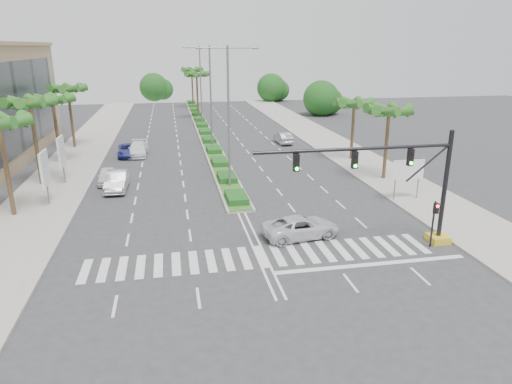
% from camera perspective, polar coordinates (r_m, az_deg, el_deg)
% --- Properties ---
extents(ground, '(160.00, 160.00, 0.00)m').
position_cam_1_polar(ground, '(27.35, 0.67, -8.08)').
color(ground, '#333335').
rests_on(ground, ground).
extents(footpath_right, '(6.00, 120.00, 0.15)m').
position_cam_1_polar(footpath_right, '(49.91, 13.36, 3.54)').
color(footpath_right, gray).
rests_on(footpath_right, ground).
extents(footpath_left, '(6.00, 120.00, 0.15)m').
position_cam_1_polar(footpath_left, '(46.82, -23.08, 1.66)').
color(footpath_left, gray).
rests_on(footpath_left, ground).
extents(median, '(2.20, 75.00, 0.20)m').
position_cam_1_polar(median, '(70.29, -6.67, 7.96)').
color(median, gray).
rests_on(median, ground).
extents(median_grass, '(1.80, 75.00, 0.04)m').
position_cam_1_polar(median_grass, '(70.27, -6.68, 8.05)').
color(median_grass, '#2A6121').
rests_on(median_grass, median).
extents(signal_gantry, '(12.60, 1.20, 7.20)m').
position_cam_1_polar(signal_gantry, '(29.23, 18.81, -0.04)').
color(signal_gantry, gold).
rests_on(signal_gantry, ground).
extents(pedestrian_signal, '(0.28, 0.36, 3.00)m').
position_cam_1_polar(pedestrian_signal, '(29.79, 21.40, -2.87)').
color(pedestrian_signal, black).
rests_on(pedestrian_signal, ground).
extents(direction_sign, '(2.70, 0.11, 3.40)m').
position_cam_1_polar(direction_sign, '(38.20, 18.46, 2.48)').
color(direction_sign, slate).
rests_on(direction_sign, ground).
extents(billboard_near, '(0.18, 2.10, 4.35)m').
position_cam_1_polar(billboard_near, '(38.43, -24.91, 2.61)').
color(billboard_near, slate).
rests_on(billboard_near, ground).
extents(billboard_far, '(0.18, 2.10, 4.35)m').
position_cam_1_polar(billboard_far, '(44.11, -23.15, 4.61)').
color(billboard_far, slate).
rests_on(billboard_far, ground).
extents(palm_left_mid, '(4.57, 4.68, 7.95)m').
position_cam_1_polar(palm_left_mid, '(43.95, -26.38, 9.62)').
color(palm_left_mid, brown).
rests_on(palm_left_mid, ground).
extents(palm_left_far, '(4.57, 4.68, 7.35)m').
position_cam_1_polar(palm_left_far, '(51.73, -24.06, 10.24)').
color(palm_left_far, brown).
rests_on(palm_left_far, ground).
extents(palm_left_end, '(4.57, 4.68, 7.75)m').
position_cam_1_polar(palm_left_end, '(59.48, -22.45, 11.60)').
color(palm_left_end, brown).
rests_on(palm_left_end, ground).
extents(palm_right_near, '(4.57, 4.68, 7.05)m').
position_cam_1_polar(palm_right_near, '(43.16, 16.30, 9.45)').
color(palm_right_near, brown).
rests_on(palm_right_near, ground).
extents(palm_right_far, '(4.57, 4.68, 6.75)m').
position_cam_1_polar(palm_right_far, '(50.40, 12.18, 10.52)').
color(palm_right_far, brown).
rests_on(palm_right_far, ground).
extents(palm_median_a, '(4.57, 4.68, 8.05)m').
position_cam_1_polar(palm_median_a, '(79.41, -7.43, 14.19)').
color(palm_median_a, brown).
rests_on(palm_median_a, ground).
extents(palm_median_b, '(4.57, 4.68, 8.05)m').
position_cam_1_polar(palm_median_b, '(94.37, -8.04, 14.70)').
color(palm_median_b, brown).
rests_on(palm_median_b, ground).
extents(streetlight_near, '(5.10, 0.25, 12.00)m').
position_cam_1_polar(streetlight_near, '(38.77, -3.45, 10.15)').
color(streetlight_near, slate).
rests_on(streetlight_near, ground).
extents(streetlight_mid, '(5.10, 0.25, 12.00)m').
position_cam_1_polar(streetlight_mid, '(54.58, -5.69, 12.30)').
color(streetlight_mid, slate).
rests_on(streetlight_mid, ground).
extents(streetlight_far, '(5.10, 0.25, 12.00)m').
position_cam_1_polar(streetlight_far, '(70.48, -6.94, 13.47)').
color(streetlight_far, slate).
rests_on(streetlight_far, ground).
extents(car_parked_a, '(1.81, 4.08, 1.36)m').
position_cam_1_polar(car_parked_a, '(43.59, -18.10, 1.92)').
color(car_parked_a, white).
rests_on(car_parked_a, ground).
extents(car_parked_b, '(1.85, 4.95, 1.61)m').
position_cam_1_polar(car_parked_b, '(41.30, -16.97, 1.36)').
color(car_parked_b, '#B5B4B9').
rests_on(car_parked_b, ground).
extents(car_parked_c, '(2.55, 5.03, 1.36)m').
position_cam_1_polar(car_parked_c, '(53.88, -15.67, 5.06)').
color(car_parked_c, navy).
rests_on(car_parked_c, ground).
extents(car_parked_d, '(2.34, 5.24, 1.49)m').
position_cam_1_polar(car_parked_d, '(53.88, -14.55, 5.22)').
color(car_parked_d, white).
rests_on(car_parked_d, ground).
extents(car_crossing, '(5.37, 3.07, 1.41)m').
position_cam_1_polar(car_crossing, '(29.87, 5.64, -4.37)').
color(car_crossing, silver).
rests_on(car_crossing, ground).
extents(car_right, '(1.81, 4.47, 1.44)m').
position_cam_1_polar(car_right, '(58.96, 3.41, 6.78)').
color(car_right, '#A2A2A6').
rests_on(car_right, ground).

